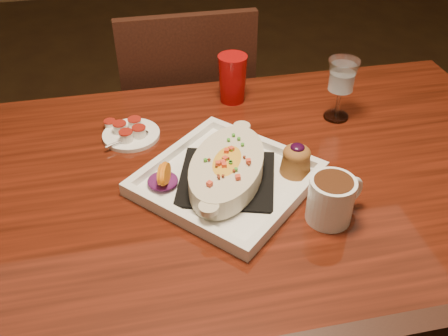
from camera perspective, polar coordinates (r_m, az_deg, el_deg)
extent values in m
cube|color=maroon|center=(1.09, 0.06, -2.51)|extent=(1.50, 0.90, 0.04)
cylinder|color=black|center=(1.81, 18.75, -1.10)|extent=(0.07, 0.07, 0.71)
cube|color=black|center=(1.81, -4.52, 4.89)|extent=(0.42, 0.42, 0.04)
cylinder|color=black|center=(2.10, -0.29, 2.77)|extent=(0.04, 0.04, 0.45)
cylinder|color=black|center=(2.07, -9.55, 1.62)|extent=(0.04, 0.04, 0.45)
cylinder|color=black|center=(1.84, 1.84, -3.23)|extent=(0.04, 0.04, 0.45)
cylinder|color=black|center=(1.81, -8.75, -4.66)|extent=(0.04, 0.04, 0.45)
cube|color=black|center=(1.52, -3.95, 8.95)|extent=(0.40, 0.03, 0.46)
cube|color=white|center=(1.07, 0.33, -1.56)|extent=(0.45, 0.45, 0.01)
cube|color=black|center=(1.06, 0.33, -1.19)|extent=(0.25, 0.25, 0.01)
ellipsoid|color=yellow|center=(1.05, 0.34, -0.02)|extent=(0.21, 0.26, 0.04)
ellipsoid|color=#61165A|center=(1.05, -7.02, -1.48)|extent=(0.07, 0.07, 0.02)
cone|color=#985526|center=(1.08, 8.21, 0.62)|extent=(0.07, 0.07, 0.05)
ellipsoid|color=#985526|center=(1.07, 8.33, 1.69)|extent=(0.06, 0.06, 0.03)
ellipsoid|color=black|center=(1.06, 8.40, 2.34)|extent=(0.03, 0.03, 0.01)
cylinder|color=white|center=(0.98, 12.08, -3.60)|extent=(0.09, 0.09, 0.09)
cylinder|color=#3B1E10|center=(0.96, 12.38, -1.88)|extent=(0.08, 0.08, 0.02)
torus|color=white|center=(1.01, 14.11, -2.62)|extent=(0.07, 0.04, 0.07)
cylinder|color=silver|center=(1.32, 12.66, 5.81)|extent=(0.06, 0.06, 0.01)
cylinder|color=silver|center=(1.30, 12.88, 7.20)|extent=(0.01, 0.01, 0.07)
cone|color=silver|center=(1.26, 13.37, 10.19)|extent=(0.08, 0.08, 0.08)
cylinder|color=white|center=(1.23, -10.55, 3.75)|extent=(0.14, 0.14, 0.01)
cylinder|color=white|center=(1.23, -11.81, 4.50)|extent=(0.03, 0.03, 0.02)
cylinder|color=#A71F14|center=(1.23, -11.88, 5.00)|extent=(0.03, 0.03, 0.00)
cylinder|color=white|center=(1.24, -10.15, 5.01)|extent=(0.03, 0.03, 0.02)
cylinder|color=#A71F14|center=(1.24, -10.22, 5.51)|extent=(0.03, 0.03, 0.00)
cylinder|color=white|center=(1.21, -9.66, 4.06)|extent=(0.03, 0.03, 0.02)
cylinder|color=#A71F14|center=(1.20, -9.72, 4.57)|extent=(0.03, 0.03, 0.00)
cylinder|color=white|center=(1.20, -11.12, 3.56)|extent=(0.03, 0.03, 0.02)
cylinder|color=#A71F14|center=(1.19, -11.19, 4.07)|extent=(0.03, 0.03, 0.00)
cylinder|color=white|center=(1.27, -12.88, 4.82)|extent=(0.03, 0.03, 0.02)
cylinder|color=#A71F14|center=(1.27, -12.95, 5.24)|extent=(0.03, 0.03, 0.00)
cone|color=#9F0B0C|center=(1.33, 0.97, 10.18)|extent=(0.08, 0.08, 0.13)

